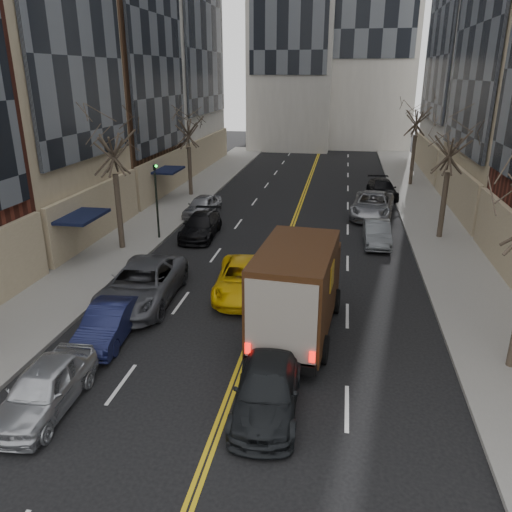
# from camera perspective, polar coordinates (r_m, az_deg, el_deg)

# --- Properties ---
(sidewalk_left) EXTENTS (4.00, 66.00, 0.15)m
(sidewalk_left) POSITION_cam_1_polar(r_m,az_deg,el_deg) (34.83, -10.62, 4.64)
(sidewalk_left) COLOR slate
(sidewalk_left) RESTS_ON ground
(sidewalk_right) EXTENTS (4.00, 66.00, 0.15)m
(sidewalk_right) POSITION_cam_1_polar(r_m,az_deg,el_deg) (33.26, 19.96, 3.02)
(sidewalk_right) COLOR slate
(sidewalk_right) RESTS_ON ground
(tree_lf_mid) EXTENTS (3.20, 3.20, 8.91)m
(tree_lf_mid) POSITION_cam_1_polar(r_m,az_deg,el_deg) (27.22, -16.26, 13.93)
(tree_lf_mid) COLOR #382D23
(tree_lf_mid) RESTS_ON sidewalk_left
(tree_lf_far) EXTENTS (3.20, 3.20, 8.12)m
(tree_lf_far) POSITION_cam_1_polar(r_m,az_deg,el_deg) (39.34, -7.83, 15.37)
(tree_lf_far) COLOR #382D23
(tree_lf_far) RESTS_ON sidewalk_left
(tree_rt_mid) EXTENTS (3.20, 3.20, 8.32)m
(tree_rt_mid) POSITION_cam_1_polar(r_m,az_deg,el_deg) (30.13, 21.58, 13.05)
(tree_rt_mid) COLOR #382D23
(tree_rt_mid) RESTS_ON sidewalk_right
(tree_rt_far) EXTENTS (3.20, 3.20, 9.11)m
(tree_rt_far) POSITION_cam_1_polar(r_m,az_deg,el_deg) (44.86, 18.08, 16.10)
(tree_rt_far) COLOR #382D23
(tree_rt_far) RESTS_ON sidewalk_right
(traffic_signal) EXTENTS (0.29, 0.26, 4.70)m
(traffic_signal) POSITION_cam_1_polar(r_m,az_deg,el_deg) (29.07, -11.34, 7.11)
(traffic_signal) COLOR black
(traffic_signal) RESTS_ON sidewalk_left
(ups_truck) EXTENTS (3.09, 6.73, 3.59)m
(ups_truck) POSITION_cam_1_polar(r_m,az_deg,el_deg) (18.21, 4.81, -3.83)
(ups_truck) COLOR black
(ups_truck) RESTS_ON ground
(observer_sedan) EXTENTS (2.03, 4.59, 1.31)m
(observer_sedan) POSITION_cam_1_polar(r_m,az_deg,el_deg) (14.86, 1.30, -14.91)
(observer_sedan) COLOR black
(observer_sedan) RESTS_ON ground
(taxi) EXTENTS (2.85, 5.29, 1.41)m
(taxi) POSITION_cam_1_polar(r_m,az_deg,el_deg) (21.91, -1.45, -2.62)
(taxi) COLOR #E2B209
(taxi) RESTS_ON ground
(pedestrian) EXTENTS (0.52, 0.74, 1.94)m
(pedestrian) POSITION_cam_1_polar(r_m,az_deg,el_deg) (19.41, 1.75, -4.90)
(pedestrian) COLOR black
(pedestrian) RESTS_ON ground
(parked_lf_a) EXTENTS (1.80, 4.21, 1.42)m
(parked_lf_a) POSITION_cam_1_polar(r_m,az_deg,el_deg) (15.98, -23.04, -13.71)
(parked_lf_a) COLOR #B7BBC0
(parked_lf_a) RESTS_ON ground
(parked_lf_b) EXTENTS (1.72, 4.11, 1.32)m
(parked_lf_b) POSITION_cam_1_polar(r_m,az_deg,el_deg) (19.05, -16.51, -7.34)
(parked_lf_b) COLOR #111536
(parked_lf_b) RESTS_ON ground
(parked_lf_c) EXTENTS (3.01, 6.05, 1.65)m
(parked_lf_c) POSITION_cam_1_polar(r_m,az_deg,el_deg) (21.61, -12.90, -3.16)
(parked_lf_c) COLOR #47484E
(parked_lf_c) RESTS_ON ground
(parked_lf_d) EXTENTS (2.09, 4.75, 1.36)m
(parked_lf_d) POSITION_cam_1_polar(r_m,az_deg,el_deg) (29.82, -6.33, 3.46)
(parked_lf_d) COLOR black
(parked_lf_d) RESTS_ON ground
(parked_lf_e) EXTENTS (2.12, 4.28, 1.40)m
(parked_lf_e) POSITION_cam_1_polar(r_m,az_deg,el_deg) (34.29, -6.14, 5.72)
(parked_lf_e) COLOR #98999F
(parked_lf_e) RESTS_ON ground
(parked_rt_a) EXTENTS (1.46, 4.04, 1.32)m
(parked_rt_a) POSITION_cam_1_polar(r_m,az_deg,el_deg) (29.11, 13.66, 2.55)
(parked_rt_a) COLOR #54585D
(parked_rt_a) RESTS_ON ground
(parked_rt_b) EXTENTS (3.34, 6.05, 1.60)m
(parked_rt_b) POSITION_cam_1_polar(r_m,az_deg,el_deg) (34.86, 13.17, 5.71)
(parked_rt_b) COLOR #96979D
(parked_rt_b) RESTS_ON ground
(parked_rt_c) EXTENTS (2.45, 4.96, 1.39)m
(parked_rt_c) POSITION_cam_1_polar(r_m,az_deg,el_deg) (40.47, 14.22, 7.43)
(parked_rt_c) COLOR black
(parked_rt_c) RESTS_ON ground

